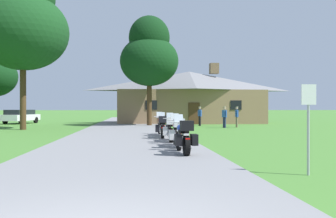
{
  "coord_description": "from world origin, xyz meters",
  "views": [
    {
      "loc": [
        0.45,
        -4.46,
        1.59
      ],
      "look_at": [
        2.77,
        21.68,
        1.51
      ],
      "focal_mm": 40.39,
      "sensor_mm": 36.0,
      "label": 1
    }
  ],
  "objects_px": {
    "parked_white_suv_far_left": "(21,116)",
    "motorcycle_blue_nearest_to_camera": "(184,137)",
    "bystander_blue_shirt_beside_signpost": "(237,116)",
    "metal_signpost_roadside": "(308,118)",
    "motorcycle_red_second_in_row": "(178,133)",
    "tree_left_near": "(23,21)",
    "motorcycle_red_farthest_in_row": "(161,125)",
    "motorcycle_black_third_in_row": "(171,129)",
    "motorcycle_blue_fourth_in_row": "(162,127)",
    "bystander_blue_shirt_by_tree": "(224,116)",
    "bystander_blue_shirt_near_lodge": "(200,115)",
    "tree_by_lodge_front": "(149,54)"
  },
  "relations": [
    {
      "from": "tree_by_lodge_front",
      "to": "parked_white_suv_far_left",
      "type": "height_order",
      "value": "tree_by_lodge_front"
    },
    {
      "from": "parked_white_suv_far_left",
      "to": "motorcycle_black_third_in_row",
      "type": "bearing_deg",
      "value": -46.05
    },
    {
      "from": "motorcycle_blue_fourth_in_row",
      "to": "metal_signpost_roadside",
      "type": "height_order",
      "value": "metal_signpost_roadside"
    },
    {
      "from": "motorcycle_black_third_in_row",
      "to": "tree_left_near",
      "type": "relative_size",
      "value": 0.17
    },
    {
      "from": "bystander_blue_shirt_by_tree",
      "to": "metal_signpost_roadside",
      "type": "height_order",
      "value": "metal_signpost_roadside"
    },
    {
      "from": "motorcycle_red_second_in_row",
      "to": "metal_signpost_roadside",
      "type": "xyz_separation_m",
      "value": [
        2.4,
        -6.14,
        0.74
      ]
    },
    {
      "from": "motorcycle_red_second_in_row",
      "to": "parked_white_suv_far_left",
      "type": "height_order",
      "value": "parked_white_suv_far_left"
    },
    {
      "from": "motorcycle_blue_fourth_in_row",
      "to": "motorcycle_red_farthest_in_row",
      "type": "distance_m",
      "value": 1.92
    },
    {
      "from": "motorcycle_red_second_in_row",
      "to": "bystander_blue_shirt_by_tree",
      "type": "xyz_separation_m",
      "value": [
        5.45,
        14.81,
        0.34
      ]
    },
    {
      "from": "motorcycle_blue_nearest_to_camera",
      "to": "bystander_blue_shirt_by_tree",
      "type": "xyz_separation_m",
      "value": [
        5.49,
        17.04,
        0.34
      ]
    },
    {
      "from": "metal_signpost_roadside",
      "to": "bystander_blue_shirt_by_tree",
      "type": "bearing_deg",
      "value": 81.71
    },
    {
      "from": "tree_by_lodge_front",
      "to": "motorcycle_red_farthest_in_row",
      "type": "bearing_deg",
      "value": -89.0
    },
    {
      "from": "motorcycle_red_second_in_row",
      "to": "bystander_blue_shirt_by_tree",
      "type": "distance_m",
      "value": 15.78
    },
    {
      "from": "motorcycle_blue_nearest_to_camera",
      "to": "tree_left_near",
      "type": "xyz_separation_m",
      "value": [
        -9.7,
        15.77,
        7.28
      ]
    },
    {
      "from": "tree_left_near",
      "to": "parked_white_suv_far_left",
      "type": "xyz_separation_m",
      "value": [
        -3.4,
        11.08,
        -7.11
      ]
    },
    {
      "from": "motorcycle_black_third_in_row",
      "to": "bystander_blue_shirt_by_tree",
      "type": "relative_size",
      "value": 1.24
    },
    {
      "from": "motorcycle_black_third_in_row",
      "to": "tree_by_lodge_front",
      "type": "relative_size",
      "value": 0.21
    },
    {
      "from": "tree_left_near",
      "to": "tree_by_lodge_front",
      "type": "bearing_deg",
      "value": 28.35
    },
    {
      "from": "motorcycle_red_second_in_row",
      "to": "tree_left_near",
      "type": "xyz_separation_m",
      "value": [
        -9.75,
        13.54,
        7.28
      ]
    },
    {
      "from": "motorcycle_blue_nearest_to_camera",
      "to": "bystander_blue_shirt_beside_signpost",
      "type": "distance_m",
      "value": 18.86
    },
    {
      "from": "parked_white_suv_far_left",
      "to": "tree_left_near",
      "type": "bearing_deg",
      "value": -59.48
    },
    {
      "from": "motorcycle_blue_fourth_in_row",
      "to": "bystander_blue_shirt_near_lodge",
      "type": "height_order",
      "value": "bystander_blue_shirt_near_lodge"
    },
    {
      "from": "motorcycle_red_second_in_row",
      "to": "parked_white_suv_far_left",
      "type": "distance_m",
      "value": 27.91
    },
    {
      "from": "bystander_blue_shirt_beside_signpost",
      "to": "tree_left_near",
      "type": "relative_size",
      "value": 0.14
    },
    {
      "from": "bystander_blue_shirt_near_lodge",
      "to": "bystander_blue_shirt_by_tree",
      "type": "relative_size",
      "value": 1.0
    },
    {
      "from": "motorcycle_black_third_in_row",
      "to": "bystander_blue_shirt_beside_signpost",
      "type": "relative_size",
      "value": 1.24
    },
    {
      "from": "bystander_blue_shirt_beside_signpost",
      "to": "motorcycle_red_second_in_row",
      "type": "bearing_deg",
      "value": 163.21
    },
    {
      "from": "bystander_blue_shirt_beside_signpost",
      "to": "tree_left_near",
      "type": "distance_m",
      "value": 17.87
    },
    {
      "from": "motorcycle_red_farthest_in_row",
      "to": "motorcycle_blue_nearest_to_camera",
      "type": "bearing_deg",
      "value": -92.91
    },
    {
      "from": "motorcycle_red_farthest_in_row",
      "to": "metal_signpost_roadside",
      "type": "relative_size",
      "value": 0.97
    },
    {
      "from": "motorcycle_red_second_in_row",
      "to": "motorcycle_blue_fourth_in_row",
      "type": "bearing_deg",
      "value": 93.59
    },
    {
      "from": "bystander_blue_shirt_beside_signpost",
      "to": "metal_signpost_roadside",
      "type": "relative_size",
      "value": 0.79
    },
    {
      "from": "motorcycle_blue_fourth_in_row",
      "to": "bystander_blue_shirt_by_tree",
      "type": "bearing_deg",
      "value": 63.62
    },
    {
      "from": "bystander_blue_shirt_near_lodge",
      "to": "parked_white_suv_far_left",
      "type": "bearing_deg",
      "value": 55.05
    },
    {
      "from": "motorcycle_red_farthest_in_row",
      "to": "bystander_blue_shirt_near_lodge",
      "type": "distance_m",
      "value": 12.47
    },
    {
      "from": "motorcycle_red_farthest_in_row",
      "to": "parked_white_suv_far_left",
      "type": "relative_size",
      "value": 0.43
    },
    {
      "from": "parked_white_suv_far_left",
      "to": "motorcycle_blue_nearest_to_camera",
      "type": "bearing_deg",
      "value": -50.54
    },
    {
      "from": "bystander_blue_shirt_beside_signpost",
      "to": "metal_signpost_roadside",
      "type": "xyz_separation_m",
      "value": [
        -4.22,
        -21.54,
        0.4
      ]
    },
    {
      "from": "motorcycle_red_second_in_row",
      "to": "motorcycle_blue_nearest_to_camera",
      "type": "bearing_deg",
      "value": -90.93
    },
    {
      "from": "tree_by_lodge_front",
      "to": "tree_left_near",
      "type": "relative_size",
      "value": 0.8
    },
    {
      "from": "motorcycle_red_farthest_in_row",
      "to": "parked_white_suv_far_left",
      "type": "xyz_separation_m",
      "value": [
        -12.98,
        18.16,
        0.16
      ]
    },
    {
      "from": "motorcycle_blue_nearest_to_camera",
      "to": "bystander_blue_shirt_beside_signpost",
      "type": "height_order",
      "value": "bystander_blue_shirt_beside_signpost"
    },
    {
      "from": "motorcycle_blue_fourth_in_row",
      "to": "tree_by_lodge_front",
      "type": "height_order",
      "value": "tree_by_lodge_front"
    },
    {
      "from": "motorcycle_blue_nearest_to_camera",
      "to": "parked_white_suv_far_left",
      "type": "bearing_deg",
      "value": 112.98
    },
    {
      "from": "motorcycle_blue_nearest_to_camera",
      "to": "motorcycle_red_farthest_in_row",
      "type": "height_order",
      "value": "same"
    },
    {
      "from": "motorcycle_blue_nearest_to_camera",
      "to": "motorcycle_black_third_in_row",
      "type": "relative_size",
      "value": 1.0
    },
    {
      "from": "metal_signpost_roadside",
      "to": "motorcycle_red_farthest_in_row",
      "type": "bearing_deg",
      "value": 101.53
    },
    {
      "from": "motorcycle_black_third_in_row",
      "to": "motorcycle_blue_fourth_in_row",
      "type": "distance_m",
      "value": 2.19
    },
    {
      "from": "bystander_blue_shirt_beside_signpost",
      "to": "motorcycle_blue_fourth_in_row",
      "type": "bearing_deg",
      "value": 154.11
    },
    {
      "from": "motorcycle_red_second_in_row",
      "to": "bystander_blue_shirt_near_lodge",
      "type": "xyz_separation_m",
      "value": [
        4.05,
        18.19,
        0.34
      ]
    }
  ]
}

